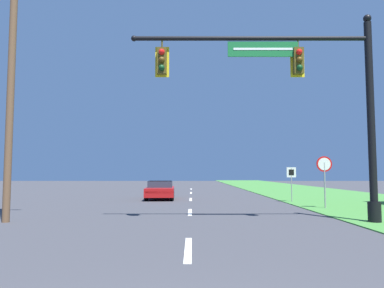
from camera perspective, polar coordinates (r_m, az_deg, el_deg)
grass_verge_right at (r=34.31m, az=17.96°, el=-7.08°), size 10.00×110.00×0.04m
road_center_line at (r=24.70m, az=-0.05°, el=-8.44°), size 0.16×34.80×0.01m
signal_mast at (r=13.98m, az=17.69°, el=7.12°), size 8.72×0.47×7.38m
car_ahead at (r=25.25m, az=-4.70°, el=-6.98°), size 2.02×4.67×1.19m
stop_sign at (r=19.34m, az=19.67°, el=-3.78°), size 0.76×0.07×2.50m
route_sign_post at (r=23.17m, az=15.06°, el=-4.79°), size 0.55×0.06×2.03m
utility_pole_near at (r=15.31m, az=-25.65°, el=10.60°), size 1.80×0.26×10.85m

